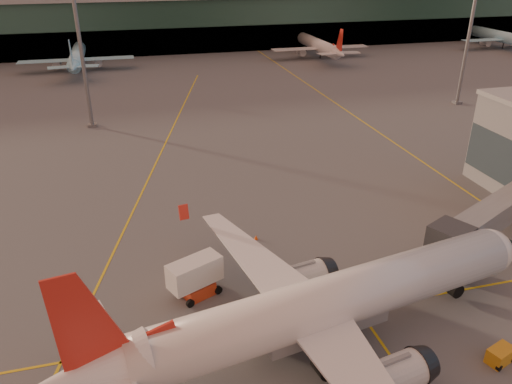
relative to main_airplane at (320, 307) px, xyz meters
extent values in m
plane|color=#4C4F54|center=(0.32, -1.41, -4.09)|extent=(600.00, 600.00, 0.00)
cube|color=gold|center=(0.32, 3.59, -4.08)|extent=(80.00, 0.25, 0.01)
cube|color=gold|center=(-9.68, 43.59, -4.08)|extent=(31.30, 115.98, 0.01)
cube|color=gold|center=(30.32, 68.59, -4.08)|extent=(0.25, 160.00, 0.01)
cube|color=#19382D|center=(0.32, 140.59, 3.91)|extent=(400.00, 18.00, 16.00)
cube|color=black|center=(0.32, 132.09, -0.09)|extent=(400.00, 1.00, 8.00)
cylinder|color=slate|center=(-19.68, 64.59, 8.41)|extent=(0.70, 0.70, 25.00)
cube|color=slate|center=(-19.68, 64.59, -3.84)|extent=(1.60, 1.60, 0.50)
cylinder|color=slate|center=(55.32, 60.59, 8.41)|extent=(0.70, 0.70, 25.00)
cube|color=slate|center=(55.32, 60.59, -3.84)|extent=(1.60, 1.60, 0.50)
cylinder|color=white|center=(1.41, 0.26, 0.23)|extent=(33.85, 10.27, 4.32)
sphere|color=white|center=(17.95, 3.27, 0.23)|extent=(4.23, 4.23, 4.23)
cube|color=black|center=(19.16, 3.49, 0.77)|extent=(2.41, 3.11, 0.76)
cone|color=white|center=(-17.14, -3.12, 0.55)|extent=(7.99, 5.36, 4.10)
cylinder|color=silver|center=(3.39, -6.05, -2.15)|extent=(4.94, 3.57, 2.81)
cylinder|color=black|center=(-0.51, -2.94, -3.12)|extent=(2.18, 1.83, 1.94)
cylinder|color=black|center=(-0.51, -2.94, -2.52)|extent=(0.39, 0.39, 1.19)
cube|color=white|center=(-17.40, 0.58, 0.66)|extent=(5.50, 7.71, 0.22)
cylinder|color=silver|center=(1.04, 6.86, -2.15)|extent=(4.94, 3.57, 2.81)
cylinder|color=black|center=(-1.51, 2.58, -3.12)|extent=(2.18, 1.83, 1.94)
cylinder|color=black|center=(-1.51, 2.58, -2.52)|extent=(0.39, 0.39, 1.19)
cube|color=slate|center=(0.20, 0.04, -1.17)|extent=(11.11, 5.31, 1.73)
cylinder|color=black|center=(14.72, 2.68, -3.12)|extent=(1.49, 1.09, 1.36)
cube|color=slate|center=(24.57, 9.74, 0.53)|extent=(20.65, 12.02, 2.70)
cube|color=#2D3035|center=(15.32, 5.49, 0.53)|extent=(4.56, 4.56, 3.00)
cube|color=#2D3035|center=(16.82, 6.39, -2.89)|extent=(1.60, 2.40, 2.40)
cylinder|color=black|center=(16.82, 5.29, -3.69)|extent=(0.80, 0.40, 0.80)
cylinder|color=black|center=(16.82, 7.49, -3.69)|extent=(0.80, 0.40, 0.80)
cylinder|color=slate|center=(24.57, 9.74, -2.43)|extent=(0.50, 0.50, 3.32)
cube|color=#BD371B|center=(-8.46, 9.41, -3.43)|extent=(3.40, 3.06, 1.31)
cube|color=silver|center=(-8.70, 9.30, -1.39)|extent=(5.50, 4.07, 2.44)
cylinder|color=black|center=(-9.45, 7.81, -3.70)|extent=(0.84, 0.60, 0.78)
cylinder|color=black|center=(-6.60, 9.11, -3.70)|extent=(0.84, 0.60, 0.78)
cube|color=#C48218|center=(13.36, -5.25, -3.43)|extent=(2.48, 1.93, 1.31)
cylinder|color=black|center=(12.71, -6.05, -3.82)|extent=(0.60, 0.43, 0.54)
cylinder|color=black|center=(14.36, -5.49, -3.82)|extent=(0.60, 0.43, 0.54)
cone|color=#F9500D|center=(-18.36, 1.27, -3.78)|extent=(0.49, 0.49, 0.62)
cube|color=#F9500D|center=(-18.36, 1.27, -4.07)|extent=(0.42, 0.42, 0.03)
cone|color=#F9500D|center=(-0.56, 17.79, -3.82)|extent=(0.42, 0.42, 0.53)
cube|color=#F9500D|center=(-0.56, 17.79, -4.07)|extent=(0.36, 0.36, 0.03)
camera|label=1|loc=(-13.03, -29.14, 25.45)|focal=35.00mm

